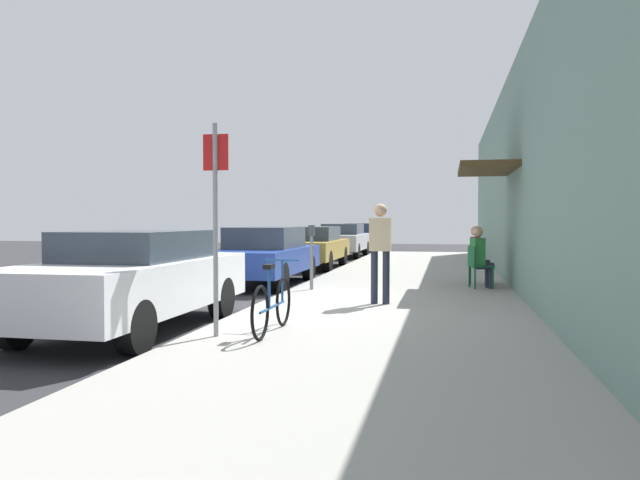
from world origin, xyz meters
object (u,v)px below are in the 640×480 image
Objects in this scene: parking_meter at (312,252)px; street_sign at (216,212)px; seated_patron_1 at (478,253)px; parked_car_3 at (343,240)px; parked_car_4 at (361,236)px; parked_car_0 at (133,278)px; bicycle_0 at (273,304)px; parked_car_2 at (312,246)px; cafe_chair_1 at (475,261)px; seated_patron_0 at (480,255)px; parked_car_1 at (264,255)px; pedestrian_standing at (380,245)px; cafe_chair_0 at (477,264)px.

street_sign is (-0.05, -5.21, 0.75)m from parking_meter.
street_sign is at bearing -116.26° from seated_patron_1.
street_sign is at bearing -85.30° from parked_car_3.
parked_car_0 is at bearing -90.00° from parked_car_4.
parked_car_3 is 5.79m from parked_car_4.
parked_car_3 is at bearing 94.70° from street_sign.
parked_car_3 is 2.57× the size of bicycle_0.
parked_car_4 is at bearing 90.00° from parked_car_0.
parked_car_3 is (0.00, 6.00, 0.03)m from parked_car_2.
street_sign is 1.52× the size of bicycle_0.
parked_car_4 is 5.06× the size of cafe_chair_1.
seated_patron_0 is at bearing -89.95° from seated_patron_1.
seated_patron_1 is (4.95, -11.25, 0.09)m from parked_car_3.
parked_car_1 is at bearing -90.00° from parked_car_3.
parking_meter reaches higher than parked_car_0.
seated_patron_0 is at bearing 63.93° from bicycle_0.
pedestrian_standing is at bearing -70.52° from parked_car_2.
seated_patron_1 is (0.06, 0.86, 0.19)m from cafe_chair_0.
parked_car_3 is 3.41× the size of seated_patron_0.
parked_car_1 is 5.06× the size of cafe_chair_0.
parked_car_4 is at bearing 94.71° from parking_meter.
street_sign is 7.84m from seated_patron_1.
parked_car_0 is 1.00× the size of parked_car_2.
parked_car_1 is 3.41× the size of seated_patron_0.
parked_car_3 is at bearing 101.95° from pedestrian_standing.
bicycle_0 is at bearing -112.67° from cafe_chair_1.
street_sign reaches higher than pedestrian_standing.
cafe_chair_0 is 0.51× the size of pedestrian_standing.
cafe_chair_1 is (4.89, 0.01, -0.09)m from parked_car_1.
parked_car_4 is at bearing 106.01° from cafe_chair_1.
parked_car_3 is 13.07m from seated_patron_0.
pedestrian_standing is (-1.73, -2.83, 0.50)m from cafe_chair_0.
pedestrian_standing is (1.61, -1.90, 0.23)m from parking_meter.
bicycle_0 is at bearing -79.91° from parked_car_2.
parked_car_3 is at bearing 96.75° from bicycle_0.
seated_patron_0 is 0.84m from seated_patron_1.
parked_car_0 is 4.11m from pedestrian_standing.
parked_car_2 is at bearing 100.09° from bicycle_0.
street_sign is at bearing -77.88° from parked_car_1.
parking_meter is (1.55, -18.83, 0.17)m from parked_car_4.
seated_patron_0 is 1.00× the size of seated_patron_1.
street_sign is at bearing -86.43° from parked_car_4.
pedestrian_standing reaches higher than parked_car_0.
parked_car_0 is at bearing -132.32° from seated_patron_0.
street_sign is 1.36m from bicycle_0.
parked_car_4 is at bearing 98.67° from pedestrian_standing.
parking_meter reaches higher than seated_patron_1.
parked_car_0 is 8.00m from seated_patron_1.
seated_patron_1 reaches higher than parked_car_1.
street_sign is (1.50, -18.24, 0.91)m from parked_car_3.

